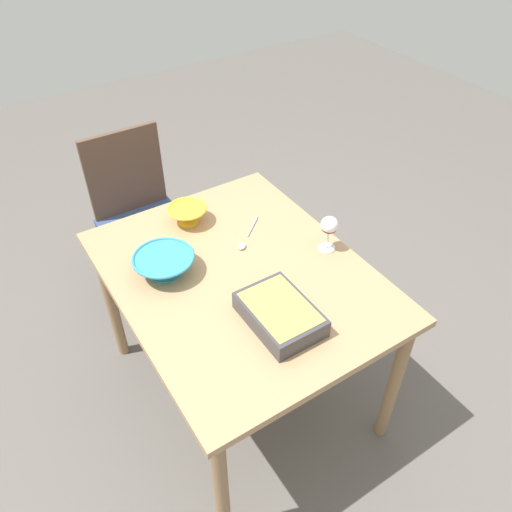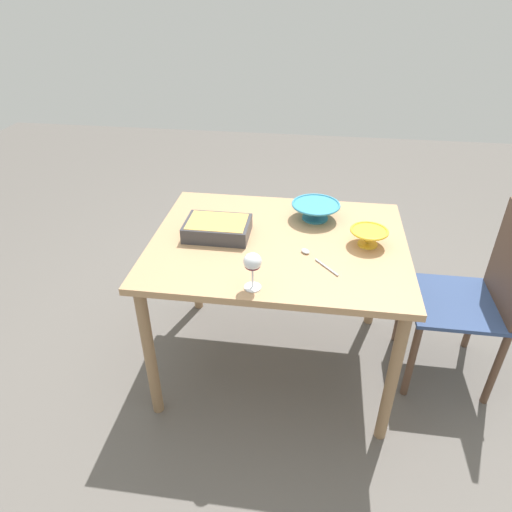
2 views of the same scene
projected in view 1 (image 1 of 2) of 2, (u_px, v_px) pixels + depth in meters
ground_plane at (243, 388)px, 2.47m from camera, size 8.00×8.00×0.00m
dining_table at (240, 289)px, 2.02m from camera, size 1.17×0.92×0.77m
chair at (138, 211)px, 2.71m from camera, size 0.42×0.44×0.93m
wine_glass at (329, 227)px, 2.00m from camera, size 0.07×0.07×0.16m
casserole_dish at (280, 313)px, 1.75m from camera, size 0.30×0.21×0.07m
mixing_bowl at (164, 264)px, 1.94m from camera, size 0.24×0.24×0.08m
small_bowl at (187, 214)px, 2.18m from camera, size 0.17×0.17×0.08m
serving_spoon at (246, 239)px, 2.11m from camera, size 0.17×0.20×0.01m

